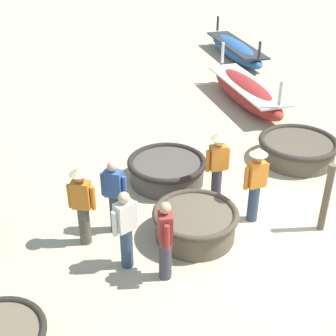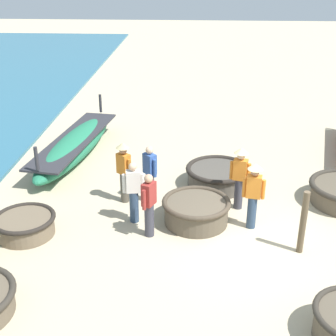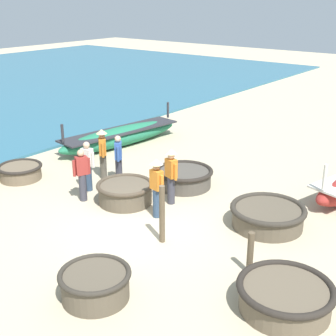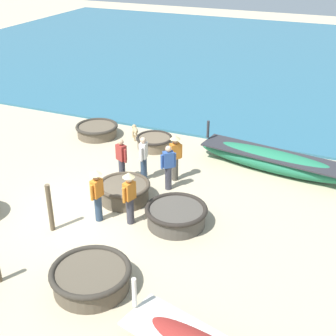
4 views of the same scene
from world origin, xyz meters
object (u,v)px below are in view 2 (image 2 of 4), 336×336
fisherman_by_coracle (134,191)px  fisherman_standing_left (253,192)px  mooring_post_inland (303,223)px  fisherman_hauling (149,204)px  coracle_tilted (196,210)px  fisherman_standing_right (150,173)px  long_boat_blue_hull (75,145)px  coracle_front_left (218,175)px  fisherman_with_hat (124,168)px  fisherman_crouching (240,174)px  coracle_far_left (25,224)px

fisherman_by_coracle → fisherman_standing_left: bearing=-2.3°
fisherman_standing_left → mooring_post_inland: bearing=-45.0°
fisherman_hauling → fisherman_by_coracle: (-0.43, 0.61, 0.00)m
coracle_tilted → fisherman_standing_right: fisherman_standing_right is taller
mooring_post_inland → long_boat_blue_hull: bearing=141.0°
fisherman_hauling → mooring_post_inland: size_ratio=1.06×
coracle_tilted → fisherman_standing_right: bearing=140.4°
coracle_front_left → long_boat_blue_hull: size_ratio=0.32×
coracle_front_left → fisherman_with_hat: bearing=-156.7°
coracle_tilted → fisherman_standing_left: fisherman_standing_left is taller
fisherman_crouching → mooring_post_inland: size_ratio=1.13×
fisherman_hauling → coracle_front_left: bearing=57.9°
fisherman_by_coracle → fisherman_standing_right: (0.29, 1.04, 0.00)m
long_boat_blue_hull → mooring_post_inland: (6.20, -5.01, 0.35)m
fisherman_standing_left → fisherman_crouching: size_ratio=1.00×
fisherman_by_coracle → fisherman_crouching: bearing=17.6°
coracle_front_left → mooring_post_inland: mooring_post_inland is taller
mooring_post_inland → fisherman_by_coracle: bearing=164.1°
coracle_tilted → coracle_far_left: (-3.97, -0.78, -0.07)m
fisherman_standing_right → mooring_post_inland: size_ratio=1.06×
coracle_tilted → fisherman_standing_right: (-1.21, 1.00, 0.50)m
fisherman_standing_right → mooring_post_inland: 4.09m
fisherman_standing_right → coracle_tilted: bearing=-39.6°
coracle_tilted → mooring_post_inland: 2.58m
long_boat_blue_hull → fisherman_standing_right: size_ratio=3.68×
coracle_far_left → fisherman_standing_left: size_ratio=0.86×
coracle_tilted → mooring_post_inland: (2.29, -1.12, 0.41)m
fisherman_by_coracle → fisherman_with_hat: size_ratio=0.94×
coracle_front_left → mooring_post_inland: 3.60m
coracle_tilted → coracle_far_left: 4.05m
long_boat_blue_hull → mooring_post_inland: 7.98m
coracle_far_left → fisherman_standing_right: size_ratio=0.92×
long_boat_blue_hull → coracle_far_left: bearing=-90.7°
fisherman_by_coracle → coracle_far_left: bearing=-163.2°
coracle_front_left → fisherman_standing_left: (0.71, -2.19, 0.64)m
fisherman_standing_left → fisherman_by_coracle: (-2.82, 0.11, -0.12)m
fisherman_with_hat → mooring_post_inland: (4.17, -2.08, -0.22)m
coracle_front_left → fisherman_hauling: (-1.69, -2.69, 0.52)m
fisherman_crouching → coracle_tilted: bearing=-144.2°
coracle_far_left → long_boat_blue_hull: (0.06, 4.68, 0.12)m
fisherman_standing_left → coracle_front_left: bearing=107.9°
fisherman_with_hat → coracle_far_left: bearing=-140.1°
coracle_front_left → mooring_post_inland: (1.68, -3.16, 0.42)m
fisherman_standing_left → fisherman_crouching: bearing=104.3°
coracle_far_left → fisherman_standing_left: (5.29, 0.63, 0.69)m
fisherman_by_coracle → fisherman_crouching: size_ratio=0.94×
coracle_front_left → coracle_far_left: size_ratio=1.27×
long_boat_blue_hull → mooring_post_inland: size_ratio=3.90×
fisherman_crouching → fisherman_standing_right: fisherman_crouching is taller
coracle_front_left → fisherman_crouching: 1.49m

